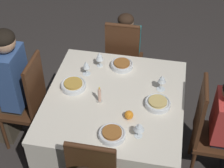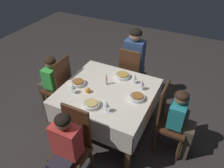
{
  "view_description": "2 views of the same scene",
  "coord_description": "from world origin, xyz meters",
  "px_view_note": "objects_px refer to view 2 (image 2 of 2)",
  "views": [
    {
      "loc": [
        2.01,
        0.37,
        2.65
      ],
      "look_at": [
        0.01,
        -0.02,
        0.88
      ],
      "focal_mm": 55.0,
      "sensor_mm": 36.0,
      "label": 1
    },
    {
      "loc": [
        -1.05,
        1.98,
        2.49
      ],
      "look_at": [
        -0.08,
        0.03,
        0.87
      ],
      "focal_mm": 35.0,
      "sensor_mm": 36.0,
      "label": 2
    }
  ],
  "objects_px": {
    "bowl_south": "(123,75)",
    "wine_glass_west": "(142,83)",
    "person_child_green": "(51,82)",
    "candle_centerpiece": "(106,81)",
    "person_adult_denim": "(135,60)",
    "wine_glass_east": "(72,87)",
    "dining_table": "(107,96)",
    "chair_north": "(74,143)",
    "person_child_red": "(64,152)",
    "orange_fruit": "(88,90)",
    "wine_glass_south": "(135,77)",
    "chair_south": "(131,73)",
    "chair_east": "(60,85)",
    "bowl_east": "(78,83)",
    "bowl_north": "(92,104)",
    "bowl_west": "(137,97)",
    "wine_glass_north": "(106,105)",
    "person_child_teal": "(181,122)",
    "chair_west": "(168,118)"
  },
  "relations": [
    {
      "from": "chair_east",
      "to": "wine_glass_west",
      "type": "distance_m",
      "value": 1.26
    },
    {
      "from": "chair_west",
      "to": "chair_north",
      "type": "distance_m",
      "value": 1.19
    },
    {
      "from": "bowl_west",
      "to": "person_child_green",
      "type": "bearing_deg",
      "value": -0.39
    },
    {
      "from": "person_adult_denim",
      "to": "wine_glass_west",
      "type": "bearing_deg",
      "value": 117.19
    },
    {
      "from": "person_adult_denim",
      "to": "bowl_west",
      "type": "xyz_separation_m",
      "value": [
        -0.39,
        0.92,
        0.05
      ]
    },
    {
      "from": "chair_south",
      "to": "person_child_green",
      "type": "height_order",
      "value": "chair_south"
    },
    {
      "from": "wine_glass_north",
      "to": "wine_glass_east",
      "type": "distance_m",
      "value": 0.55
    },
    {
      "from": "wine_glass_west",
      "to": "wine_glass_east",
      "type": "height_order",
      "value": "wine_glass_west"
    },
    {
      "from": "chair_west",
      "to": "wine_glass_south",
      "type": "relative_size",
      "value": 7.08
    },
    {
      "from": "bowl_south",
      "to": "wine_glass_west",
      "type": "distance_m",
      "value": 0.38
    },
    {
      "from": "chair_west",
      "to": "bowl_south",
      "type": "height_order",
      "value": "chair_west"
    },
    {
      "from": "person_adult_denim",
      "to": "wine_glass_east",
      "type": "bearing_deg",
      "value": 71.81
    },
    {
      "from": "chair_east",
      "to": "bowl_east",
      "type": "distance_m",
      "value": 0.48
    },
    {
      "from": "chair_east",
      "to": "bowl_north",
      "type": "height_order",
      "value": "chair_east"
    },
    {
      "from": "chair_north",
      "to": "chair_south",
      "type": "bearing_deg",
      "value": 88.65
    },
    {
      "from": "bowl_west",
      "to": "wine_glass_west",
      "type": "xyz_separation_m",
      "value": [
        0.02,
        -0.2,
        0.08
      ]
    },
    {
      "from": "chair_north",
      "to": "person_child_teal",
      "type": "relative_size",
      "value": 1.01
    },
    {
      "from": "chair_east",
      "to": "wine_glass_east",
      "type": "distance_m",
      "value": 0.6
    },
    {
      "from": "dining_table",
      "to": "bowl_west",
      "type": "distance_m",
      "value": 0.43
    },
    {
      "from": "dining_table",
      "to": "wine_glass_south",
      "type": "height_order",
      "value": "wine_glass_south"
    },
    {
      "from": "wine_glass_west",
      "to": "candle_centerpiece",
      "type": "distance_m",
      "value": 0.48
    },
    {
      "from": "orange_fruit",
      "to": "bowl_east",
      "type": "bearing_deg",
      "value": -23.94
    },
    {
      "from": "dining_table",
      "to": "person_adult_denim",
      "type": "bearing_deg",
      "value": -91.34
    },
    {
      "from": "chair_west",
      "to": "person_child_red",
      "type": "height_order",
      "value": "person_child_red"
    },
    {
      "from": "person_child_green",
      "to": "candle_centerpiece",
      "type": "bearing_deg",
      "value": 95.48
    },
    {
      "from": "bowl_north",
      "to": "orange_fruit",
      "type": "relative_size",
      "value": 2.96
    },
    {
      "from": "dining_table",
      "to": "orange_fruit",
      "type": "xyz_separation_m",
      "value": [
        0.2,
        0.15,
        0.13
      ]
    },
    {
      "from": "wine_glass_west",
      "to": "candle_centerpiece",
      "type": "relative_size",
      "value": 0.94
    },
    {
      "from": "person_adult_denim",
      "to": "wine_glass_west",
      "type": "xyz_separation_m",
      "value": [
        -0.37,
        0.72,
        0.13
      ]
    },
    {
      "from": "bowl_south",
      "to": "person_child_teal",
      "type": "bearing_deg",
      "value": 161.86
    },
    {
      "from": "person_child_red",
      "to": "wine_glass_south",
      "type": "relative_size",
      "value": 7.5
    },
    {
      "from": "wine_glass_west",
      "to": "bowl_north",
      "type": "distance_m",
      "value": 0.71
    },
    {
      "from": "person_child_red",
      "to": "bowl_south",
      "type": "xyz_separation_m",
      "value": [
        -0.07,
        -1.31,
        0.18
      ]
    },
    {
      "from": "bowl_south",
      "to": "wine_glass_west",
      "type": "height_order",
      "value": "wine_glass_west"
    },
    {
      "from": "wine_glass_south",
      "to": "candle_centerpiece",
      "type": "bearing_deg",
      "value": 30.51
    },
    {
      "from": "chair_north",
      "to": "bowl_east",
      "type": "height_order",
      "value": "chair_north"
    },
    {
      "from": "person_child_red",
      "to": "bowl_north",
      "type": "bearing_deg",
      "value": 90.95
    },
    {
      "from": "wine_glass_east",
      "to": "chair_north",
      "type": "bearing_deg",
      "value": 122.9
    },
    {
      "from": "chair_east",
      "to": "candle_centerpiece",
      "type": "relative_size",
      "value": 6.18
    },
    {
      "from": "dining_table",
      "to": "chair_north",
      "type": "xyz_separation_m",
      "value": [
        0.02,
        0.79,
        -0.11
      ]
    },
    {
      "from": "chair_west",
      "to": "bowl_east",
      "type": "relative_size",
      "value": 4.99
    },
    {
      "from": "wine_glass_south",
      "to": "bowl_west",
      "type": "distance_m",
      "value": 0.34
    },
    {
      "from": "chair_east",
      "to": "wine_glass_west",
      "type": "height_order",
      "value": "chair_east"
    },
    {
      "from": "bowl_south",
      "to": "bowl_west",
      "type": "height_order",
      "value": "same"
    },
    {
      "from": "person_child_green",
      "to": "dining_table",
      "type": "bearing_deg",
      "value": 88.84
    },
    {
      "from": "person_child_red",
      "to": "orange_fruit",
      "type": "height_order",
      "value": "person_child_red"
    },
    {
      "from": "person_child_teal",
      "to": "wine_glass_west",
      "type": "relative_size",
      "value": 6.5
    },
    {
      "from": "candle_centerpiece",
      "to": "bowl_east",
      "type": "bearing_deg",
      "value": 26.1
    },
    {
      "from": "bowl_north",
      "to": "orange_fruit",
      "type": "height_order",
      "value": "orange_fruit"
    },
    {
      "from": "bowl_west",
      "to": "wine_glass_west",
      "type": "bearing_deg",
      "value": -84.8
    }
  ]
}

